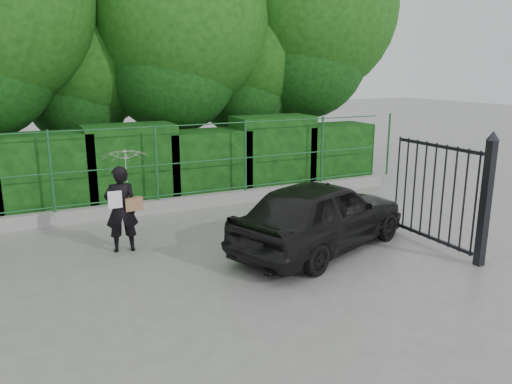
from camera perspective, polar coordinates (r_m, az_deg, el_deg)
name	(u,v)px	position (r m, az deg, el deg)	size (l,w,h in m)	color
ground	(208,287)	(8.05, -5.47, -10.75)	(80.00, 80.00, 0.00)	gray
kerb	(142,208)	(12.09, -12.92, -1.80)	(14.00, 0.25, 0.30)	#9E9E99
fence	(149,164)	(11.90, -12.16, 3.19)	(14.13, 0.06, 1.80)	#1D562A
hedge	(124,167)	(12.83, -14.82, 2.78)	(14.20, 1.20, 2.23)	black
trees	(147,22)	(15.12, -12.38, 18.42)	(17.10, 6.15, 8.08)	black
gate	(464,194)	(9.63, 22.63, -0.16)	(0.22, 2.33, 2.36)	black
woman	(125,185)	(9.53, -14.78, 0.80)	(0.92, 0.92, 1.93)	black
car	(321,214)	(9.48, 7.44, -2.55)	(1.61, 4.01, 1.37)	black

